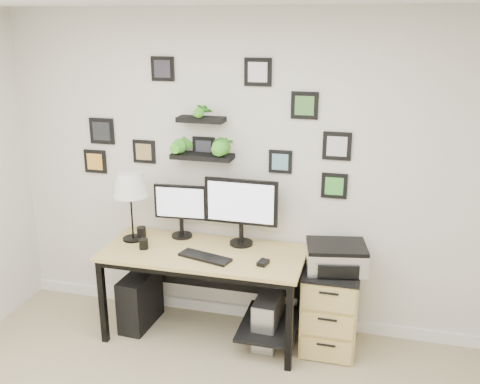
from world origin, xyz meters
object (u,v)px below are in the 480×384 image
(desk, at_px, (209,264))
(mug, at_px, (144,244))
(pc_tower_black, at_px, (140,299))
(table_lamp, at_px, (130,186))
(pc_tower_grey, at_px, (268,319))
(file_cabinet, at_px, (330,308))
(printer, at_px, (336,257))
(monitor_right, at_px, (241,206))
(monitor_left, at_px, (181,207))

(desk, distance_m, mug, 0.55)
(pc_tower_black, bearing_deg, table_lamp, 136.65)
(mug, xyz_separation_m, pc_tower_grey, (1.01, 0.09, -0.59))
(pc_tower_grey, bearing_deg, pc_tower_black, -179.78)
(file_cabinet, bearing_deg, pc_tower_black, -177.24)
(desk, xyz_separation_m, pc_tower_black, (-0.61, -0.02, -0.40))
(pc_tower_black, relative_size, printer, 0.92)
(monitor_right, xyz_separation_m, pc_tower_black, (-0.84, -0.19, -0.85))
(monitor_left, xyz_separation_m, file_cabinet, (1.28, -0.14, -0.68))
(desk, relative_size, monitor_right, 2.69)
(monitor_left, height_order, pc_tower_grey, monitor_left)
(monitor_left, bearing_deg, printer, -5.93)
(table_lamp, distance_m, mug, 0.48)
(file_cabinet, bearing_deg, mug, -173.60)
(monitor_left, xyz_separation_m, mug, (-0.21, -0.31, -0.22))
(monitor_left, bearing_deg, table_lamp, -157.27)
(desk, xyz_separation_m, table_lamp, (-0.67, 0.05, 0.59))
(table_lamp, bearing_deg, file_cabinet, 0.44)
(monitor_right, bearing_deg, printer, -7.44)
(desk, bearing_deg, table_lamp, 176.13)
(monitor_right, height_order, printer, monitor_right)
(monitor_right, distance_m, file_cabinet, 1.06)
(pc_tower_black, bearing_deg, mug, -37.54)
(desk, height_order, table_lamp, table_lamp)
(file_cabinet, bearing_deg, printer, 21.58)
(monitor_right, relative_size, table_lamp, 1.03)
(pc_tower_black, height_order, printer, printer)
(printer, bearing_deg, pc_tower_grey, -170.91)
(desk, height_order, pc_tower_grey, desk)
(pc_tower_black, bearing_deg, pc_tower_grey, 3.65)
(desk, distance_m, printer, 1.01)
(monitor_right, xyz_separation_m, file_cabinet, (0.75, -0.11, -0.74))
(monitor_right, height_order, pc_tower_grey, monitor_right)
(monitor_right, relative_size, file_cabinet, 0.89)
(desk, xyz_separation_m, file_cabinet, (0.98, 0.06, -0.29))
(monitor_right, relative_size, pc_tower_black, 1.29)
(monitor_right, distance_m, printer, 0.84)
(mug, height_order, file_cabinet, mug)
(file_cabinet, bearing_deg, pc_tower_grey, -171.45)
(desk, xyz_separation_m, mug, (-0.51, -0.11, 0.17))
(desk, relative_size, pc_tower_grey, 3.82)
(monitor_right, distance_m, pc_tower_grey, 0.93)
(desk, distance_m, monitor_left, 0.53)
(desk, relative_size, mug, 19.17)
(monitor_left, relative_size, file_cabinet, 0.68)
(printer, bearing_deg, monitor_right, 172.56)
(monitor_right, relative_size, printer, 1.19)
(monitor_right, distance_m, pc_tower_black, 1.21)
(pc_tower_grey, bearing_deg, mug, -174.63)
(monitor_left, distance_m, mug, 0.43)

